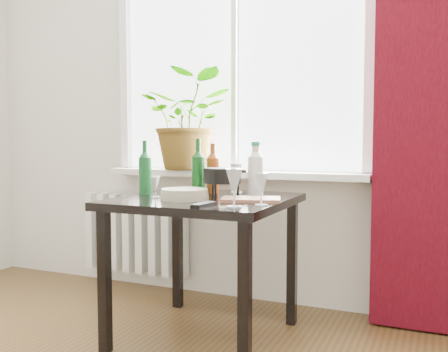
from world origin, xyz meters
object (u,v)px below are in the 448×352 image
at_px(potted_plant, 189,121).
at_px(tv_remote, 204,205).
at_px(wine_bottle_left, 145,167).
at_px(cutting_board, 251,199).
at_px(wineglass_front_right, 234,188).
at_px(wine_bottle_right, 198,166).
at_px(cleaning_bottle, 256,168).
at_px(wineglass_front_left, 156,187).
at_px(bottle_amber, 213,168).
at_px(fondue_pot, 222,182).
at_px(radiator, 136,233).
at_px(wineglass_back_left, 199,175).
at_px(plate_stack, 185,194).
at_px(wineglass_far_right, 261,189).
at_px(table, 205,215).
at_px(wineglass_back_center, 236,178).

bearing_deg(potted_plant, tv_remote, -58.97).
height_order(wine_bottle_left, cutting_board, wine_bottle_left).
bearing_deg(wineglass_front_right, wine_bottle_right, 132.24).
relative_size(cleaning_bottle, wineglass_front_left, 2.58).
bearing_deg(bottle_amber, cutting_board, -38.31).
bearing_deg(fondue_pot, radiator, 125.70).
relative_size(wineglass_front_left, tv_remote, 0.71).
height_order(bottle_amber, wineglass_back_left, bottle_amber).
distance_m(fondue_pot, cutting_board, 0.23).
xyz_separation_m(wineglass_back_left, wineglass_front_left, (-0.01, -0.47, -0.03)).
height_order(potted_plant, fondue_pot, potted_plant).
relative_size(wine_bottle_right, wineglass_front_left, 2.70).
bearing_deg(wineglass_front_right, cutting_board, 94.14).
bearing_deg(cleaning_bottle, cutting_board, -75.29).
xyz_separation_m(wine_bottle_right, wineglass_front_left, (-0.12, -0.25, -0.10)).
bearing_deg(cutting_board, tv_remote, -112.55).
xyz_separation_m(potted_plant, cutting_board, (0.67, -0.64, -0.42)).
distance_m(potted_plant, bottle_amber, 0.59).
distance_m(wineglass_front_left, plate_stack, 0.17).
height_order(radiator, cleaning_bottle, cleaning_bottle).
bearing_deg(potted_plant, bottle_amber, -47.69).
distance_m(potted_plant, wineglass_front_right, 1.18).
bearing_deg(wine_bottle_left, fondue_pot, 4.43).
distance_m(bottle_amber, wineglass_front_right, 0.62).
bearing_deg(wine_bottle_left, potted_plant, 92.89).
bearing_deg(wineglass_back_left, wineglass_far_right, -42.87).
xyz_separation_m(wineglass_front_left, plate_stack, (0.17, 0.00, -0.03)).
distance_m(table, wineglass_front_left, 0.29).
relative_size(wineglass_front_left, plate_stack, 0.46).
xyz_separation_m(cleaning_bottle, plate_stack, (-0.26, -0.31, -0.12)).
distance_m(wine_bottle_left, wineglass_front_right, 0.74).
bearing_deg(fondue_pot, wineglass_far_right, -61.49).
relative_size(bottle_amber, wineglass_back_left, 1.63).
xyz_separation_m(wineglass_back_left, plate_stack, (0.15, -0.47, -0.06)).
xyz_separation_m(wineglass_far_right, fondue_pot, (-0.30, 0.25, 0.00)).
relative_size(bottle_amber, wineglass_front_right, 1.63).
height_order(cleaning_bottle, wineglass_far_right, cleaning_bottle).
xyz_separation_m(wine_bottle_right, wineglass_back_center, (0.16, 0.15, -0.07)).
bearing_deg(wine_bottle_left, wineglass_back_center, 31.36).
relative_size(table, wineglass_front_left, 7.51).
xyz_separation_m(wineglass_front_left, tv_remote, (0.37, -0.21, -0.05)).
height_order(wine_bottle_right, bottle_amber, wine_bottle_right).
height_order(table, wineglass_back_center, wineglass_back_center).
bearing_deg(bottle_amber, potted_plant, 132.31).
xyz_separation_m(radiator, wineglass_front_right, (1.14, -0.93, 0.45)).
relative_size(wine_bottle_left, wineglass_back_left, 1.69).
height_order(wineglass_front_left, plate_stack, wineglass_front_left).
distance_m(wine_bottle_right, cleaning_bottle, 0.32).
bearing_deg(wineglass_far_right, wine_bottle_right, 145.87).
bearing_deg(table, tv_remote, -64.85).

